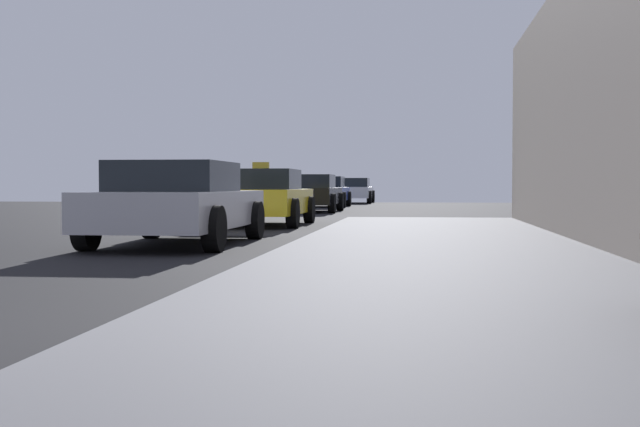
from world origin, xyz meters
The scene contains 6 objects.
sidewalk centered at (4.00, 0.00, 0.07)m, with size 4.00×32.00×0.15m, color #5B5B60.
car_silver centered at (0.03, 8.48, 0.65)m, with size 2.03×4.38×1.27m.
car_yellow centered at (0.15, 14.68, 0.65)m, with size 2.01×4.08×1.43m.
car_black centered at (0.00, 24.28, 0.65)m, with size 1.95×4.29×1.27m.
car_blue centered at (-0.26, 30.77, 0.64)m, with size 1.94×4.00×1.27m.
car_white centered at (0.31, 38.60, 0.65)m, with size 1.98×4.26×1.27m.
Camera 1 is at (3.73, -3.93, 0.92)m, focal length 46.86 mm.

